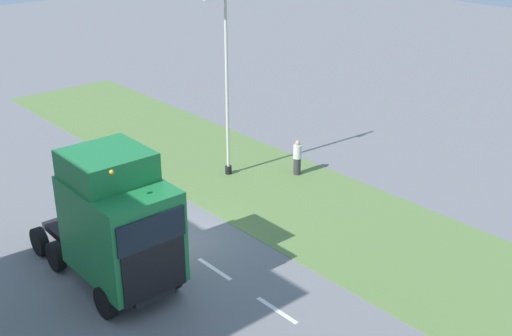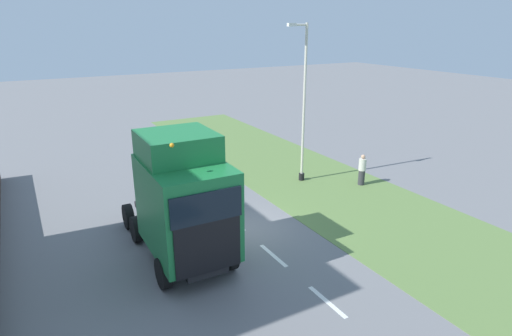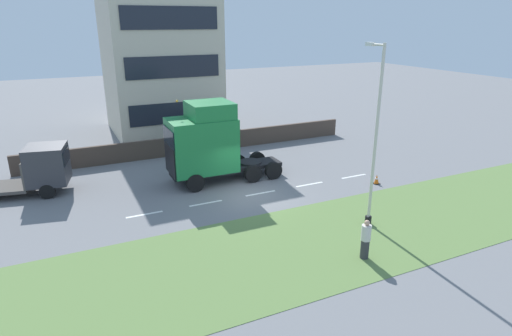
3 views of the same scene
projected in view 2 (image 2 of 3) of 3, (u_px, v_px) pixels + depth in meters
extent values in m
plane|color=slate|center=(242.00, 229.00, 17.97)|extent=(120.00, 120.00, 0.00)
cube|color=#607F42|center=(352.00, 201.00, 20.75)|extent=(7.00, 44.00, 0.01)
cube|color=white|center=(183.00, 178.00, 23.83)|extent=(0.16, 1.80, 0.00)
cube|color=white|center=(206.00, 198.00, 21.19)|extent=(0.16, 1.80, 0.00)
cube|color=white|center=(235.00, 222.00, 18.55)|extent=(0.16, 1.80, 0.00)
cube|color=white|center=(273.00, 255.00, 15.90)|extent=(0.16, 1.80, 0.00)
cube|color=white|center=(327.00, 302.00, 13.26)|extent=(0.16, 1.80, 0.00)
cube|color=black|center=(175.00, 231.00, 16.30)|extent=(1.48, 6.79, 0.24)
cube|color=#1E7A3D|center=(186.00, 206.00, 14.51)|extent=(2.59, 3.75, 3.07)
cube|color=black|center=(208.00, 248.00, 13.15)|extent=(2.17, 0.08, 1.72)
cube|color=black|center=(207.00, 208.00, 12.72)|extent=(2.30, 0.08, 0.98)
cube|color=#1E7A3D|center=(177.00, 146.00, 14.33)|extent=(2.45, 2.45, 0.90)
sphere|color=orange|center=(172.00, 145.00, 12.45)|extent=(0.14, 0.14, 0.14)
cylinder|color=black|center=(162.00, 212.00, 17.51)|extent=(1.42, 1.42, 0.12)
cylinder|color=black|center=(229.00, 255.00, 14.92)|extent=(0.33, 1.04, 1.04)
cylinder|color=black|center=(163.00, 273.00, 13.84)|extent=(0.33, 1.04, 1.04)
cylinder|color=black|center=(193.00, 217.00, 17.87)|extent=(0.33, 1.04, 1.04)
cylinder|color=black|center=(136.00, 229.00, 16.80)|extent=(0.33, 1.04, 1.04)
cylinder|color=black|center=(182.00, 205.00, 18.99)|extent=(0.33, 1.04, 1.04)
cylinder|color=black|center=(128.00, 216.00, 17.92)|extent=(0.33, 1.04, 1.04)
cylinder|color=black|center=(301.00, 177.00, 23.48)|extent=(0.30, 0.30, 0.40)
cylinder|color=beige|center=(304.00, 106.00, 22.23)|extent=(0.14, 0.14, 8.23)
cylinder|color=beige|center=(299.00, 25.00, 20.73)|extent=(0.90, 0.10, 0.10)
cube|color=silver|center=(292.00, 25.00, 20.52)|extent=(0.44, 0.20, 0.16)
cylinder|color=#333338|center=(361.00, 178.00, 22.75)|extent=(0.34, 0.34, 0.82)
cylinder|color=beige|center=(363.00, 164.00, 22.51)|extent=(0.39, 0.39, 0.65)
sphere|color=tan|center=(363.00, 157.00, 22.37)|extent=(0.22, 0.22, 0.22)
cube|color=black|center=(207.00, 171.00, 24.90)|extent=(0.36, 0.36, 0.03)
cone|color=orange|center=(207.00, 167.00, 24.81)|extent=(0.28, 0.28, 0.55)
cylinder|color=white|center=(207.00, 166.00, 24.80)|extent=(0.17, 0.17, 0.07)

